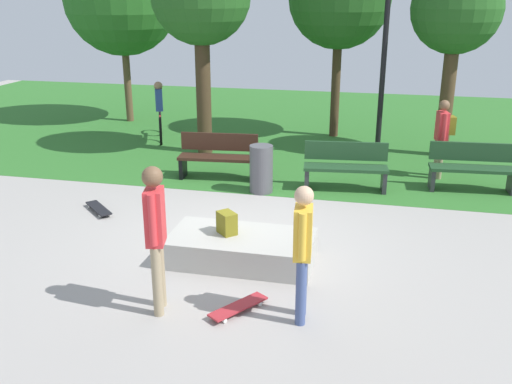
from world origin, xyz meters
TOP-DOWN VIEW (x-y plane):
  - ground_plane at (0.00, 0.00)m, footprint 28.00×28.00m
  - grass_lawn at (0.00, 7.93)m, footprint 26.60×12.13m
  - concrete_ledge at (0.28, -0.91)m, footprint 2.05×1.07m
  - backpack_on_ledge at (0.06, -0.88)m, footprint 0.34×0.34m
  - skater_performing_trick at (1.33, -2.24)m, footprint 0.23×0.43m
  - skater_watching at (-0.36, -2.42)m, footprint 0.27×0.42m
  - skateboard_by_ledge at (0.57, -2.25)m, footprint 0.62×0.77m
  - skateboard_spare at (-2.64, 0.41)m, footprint 0.72×0.69m
  - park_bench_center_lawn at (3.84, 3.08)m, footprint 1.63×0.58m
  - park_bench_near_lamppost at (-1.13, 2.74)m, footprint 1.64×0.61m
  - park_bench_by_oak at (1.46, 2.60)m, footprint 1.64×0.64m
  - tree_slender_maple at (3.48, 5.56)m, footprint 1.97×1.97m
  - lamp_post at (2.02, 4.95)m, footprint 0.28×0.28m
  - trash_bin at (-0.09, 2.07)m, footprint 0.44×0.44m
  - pedestrian_with_backpack at (3.30, 3.78)m, footprint 0.39×0.42m
  - cyclist_on_bicycle at (-3.54, 5.59)m, footprint 0.74×1.71m

SIDE VIEW (x-z plane):
  - ground_plane at x=0.00m, z-range 0.00..0.00m
  - grass_lawn at x=0.00m, z-range 0.00..0.01m
  - skateboard_by_ledge at x=0.57m, z-range 0.02..0.10m
  - skateboard_spare at x=-2.64m, z-range 0.02..0.10m
  - concrete_ledge at x=0.28m, z-range 0.00..0.39m
  - trash_bin at x=-0.09m, z-range 0.00..0.92m
  - park_bench_center_lawn at x=3.84m, z-range 0.03..0.94m
  - park_bench_near_lamppost at x=-1.13m, z-range 0.03..0.94m
  - park_bench_by_oak at x=1.46m, z-range 0.03..0.94m
  - backpack_on_ledge at x=0.06m, z-range 0.39..0.71m
  - cyclist_on_bicycle at x=-3.54m, z-range -0.13..1.39m
  - pedestrian_with_backpack at x=3.30m, z-range 0.16..1.77m
  - skater_performing_trick at x=1.33m, z-range 0.14..1.79m
  - skater_watching at x=-0.36m, z-range 0.17..1.98m
  - lamp_post at x=2.02m, z-range 0.46..4.83m
  - tree_slender_maple at x=3.48m, z-range 1.09..5.39m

